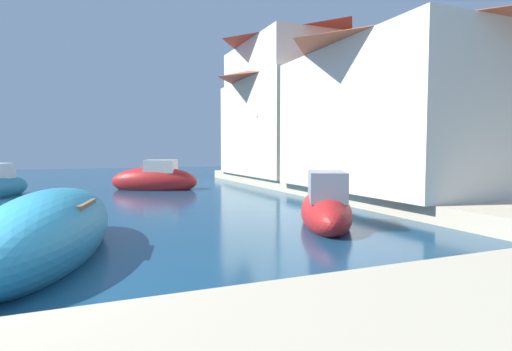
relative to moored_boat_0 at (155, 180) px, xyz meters
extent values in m
cube|color=beige|center=(8.34, -8.57, -0.22)|extent=(6.00, 32.00, 0.50)
ellipsoid|color=#B21E1E|center=(-0.03, 0.01, -0.07)|extent=(4.56, 3.32, 1.46)
cube|color=beige|center=(0.28, -0.14, 0.68)|extent=(1.80, 1.67, 0.64)
ellipsoid|color=teal|center=(-3.84, -12.27, -0.03)|extent=(3.08, 6.16, 1.61)
cube|color=brown|center=(-3.84, -12.27, 0.50)|extent=(1.67, 1.48, 0.08)
ellipsoid|color=#B21E1E|center=(2.74, -11.37, -0.15)|extent=(3.13, 4.38, 1.18)
cube|color=gray|center=(2.59, -11.67, 0.58)|extent=(1.62, 1.99, 0.76)
cube|color=silver|center=(8.34, -8.22, 2.65)|extent=(6.63, 8.70, 5.25)
pyramid|color=#B25638|center=(8.34, -8.22, 5.87)|extent=(7.03, 9.23, 1.19)
cube|color=beige|center=(8.34, 1.12, 2.76)|extent=(6.31, 8.61, 5.47)
pyramid|color=#9E422D|center=(8.34, 1.12, 6.06)|extent=(6.69, 9.13, 1.14)
cube|color=silver|center=(8.34, 1.42, 3.84)|extent=(5.82, 8.00, 7.63)
pyramid|color=brown|center=(8.34, 1.42, 8.18)|extent=(6.17, 8.48, 1.05)
cylinder|color=brown|center=(6.69, -0.81, 1.09)|extent=(0.24, 0.24, 2.12)
sphere|color=#285623|center=(6.69, -0.81, 3.21)|extent=(3.03, 3.03, 3.03)
camera|label=1|loc=(-3.21, -20.83, 1.54)|focal=29.01mm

